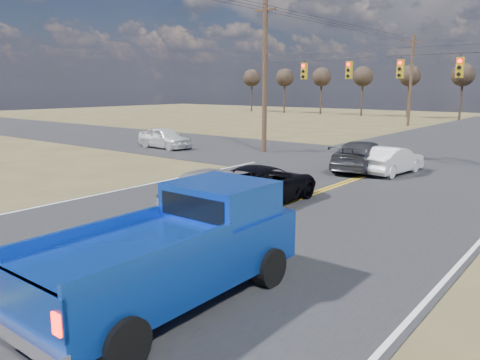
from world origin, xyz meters
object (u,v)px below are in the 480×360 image
Objects in this scene: pickup_truck at (177,250)px; dgrey_car_queue at (363,156)px; black_suv at (263,184)px; white_car_queue at (392,160)px; silver_suv at (215,187)px; cross_car_west at (165,138)px.

pickup_truck is 17.26m from dgrey_car_queue.
black_suv is 8.98m from dgrey_car_queue.
black_suv is at bearing 86.34° from white_car_queue.
silver_suv is 1.03× the size of cross_car_west.
dgrey_car_queue is (0.86, 10.77, -0.00)m from silver_suv.
black_suv is at bearing -116.38° from cross_car_west.
dgrey_car_queue is 14.96m from cross_car_west.
pickup_truck is at bearing 122.82° from silver_suv.
silver_suv reaches higher than dgrey_car_queue.
white_car_queue is at bearing 173.15° from dgrey_car_queue.
cross_car_west is at bearing 7.63° from white_car_queue.
black_suv is 1.18× the size of cross_car_west.
cross_car_west is (-18.51, 16.54, -0.35)m from pickup_truck.
dgrey_car_queue is at bearing -85.04° from cross_car_west.
black_suv is 0.98× the size of dgrey_car_queue.
cross_car_west reaches higher than white_car_queue.
white_car_queue is 16.55m from cross_car_west.
pickup_truck is at bearing 95.06° from dgrey_car_queue.
white_car_queue is (1.60, 8.98, -0.03)m from black_suv.
silver_suv reaches higher than black_suv.
white_car_queue is at bearing -101.74° from black_suv.
pickup_truck is 1.16× the size of black_suv.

